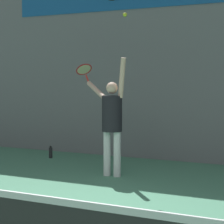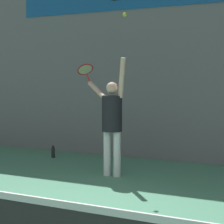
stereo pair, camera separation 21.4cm
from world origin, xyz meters
TOP-DOWN VIEW (x-y plane):
  - back_wall at (0.00, 4.81)m, footprint 18.00×0.10m
  - tennis_player at (-0.53, 2.94)m, footprint 1.04×0.65m
  - tennis_racket at (-1.38, 3.49)m, footprint 0.41×0.42m
  - tennis_ball at (-0.24, 2.86)m, footprint 0.07×0.07m
  - water_bottle at (-2.48, 3.96)m, footprint 0.08×0.08m

SIDE VIEW (x-z plane):
  - water_bottle at x=-2.48m, z-range -0.01..0.26m
  - tennis_player at x=-0.53m, z-range 0.00..2.15m
  - tennis_racket at x=-1.38m, z-range 1.76..2.15m
  - back_wall at x=0.00m, z-range 0.00..5.00m
  - tennis_ball at x=-0.24m, z-range 2.85..2.92m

